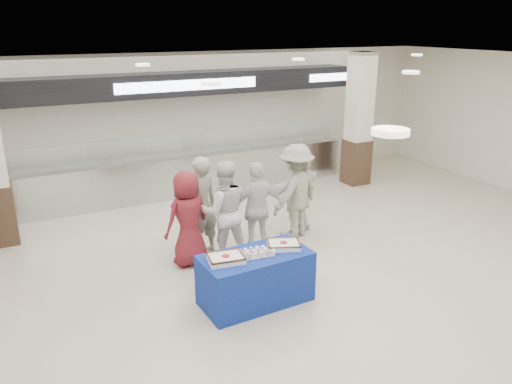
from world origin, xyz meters
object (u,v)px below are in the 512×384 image
soldier_b (296,192)px  civilian_white (297,189)px  display_table (256,278)px  civilian_maroon (188,219)px  chef_short (257,209)px  cupcake_tray (256,252)px  sheet_cake_right (284,244)px  chef_tall (224,211)px  soldier_a (201,206)px  sheet_cake_left (226,258)px

soldier_b → civilian_white: (0.13, 0.16, -0.01)m
display_table → civilian_white: size_ratio=0.89×
civilian_maroon → display_table: bearing=92.9°
civilian_white → chef_short: bearing=1.4°
chef_short → soldier_b: (0.96, 0.33, 0.06)m
cupcake_tray → chef_short: size_ratio=0.30×
display_table → sheet_cake_right: size_ratio=2.77×
display_table → civilian_white: bearing=43.6°
chef_tall → soldier_b: 1.56m
sheet_cake_right → soldier_a: bearing=107.2°
display_table → civilian_maroon: civilian_maroon is taller
display_table → sheet_cake_right: 0.63m
soldier_b → civilian_maroon: bearing=-17.5°
cupcake_tray → chef_short: (0.75, 1.43, 0.04)m
sheet_cake_right → soldier_b: (1.26, 1.73, 0.08)m
sheet_cake_left → chef_tall: 1.64m
chef_short → civilian_white: (1.09, 0.50, 0.05)m
civilian_maroon → chef_tall: 0.62m
sheet_cake_left → chef_short: bearing=49.8°
soldier_a → chef_short: (0.86, -0.43, -0.05)m
display_table → chef_short: (0.76, 1.42, 0.45)m
civilian_maroon → soldier_b: bearing=172.3°
cupcake_tray → civilian_white: size_ratio=0.28×
civilian_white → sheet_cake_left: bearing=16.8°
soldier_b → chef_short: bearing=-3.1°
display_table → soldier_a: 1.92m
chef_short → soldier_b: size_ratio=0.93×
sheet_cake_right → soldier_a: (-0.57, 1.83, 0.07)m
sheet_cake_left → civilian_maroon: size_ratio=0.33×
sheet_cake_right → civilian_maroon: (-0.90, 1.56, 0.00)m
chef_tall → sheet_cake_left: bearing=78.4°
chef_tall → chef_short: 0.59m
soldier_a → cupcake_tray: bearing=82.5°
sheet_cake_left → civilian_white: (2.30, 1.93, 0.08)m
chef_short → civilian_white: civilian_white is taller
soldier_a → chef_tall: size_ratio=1.01×
soldier_a → sheet_cake_left: bearing=68.3°
sheet_cake_left → chef_short: size_ratio=0.32×
display_table → chef_tall: chef_tall is taller
soldier_a → soldier_b: 1.83m
sheet_cake_right → cupcake_tray: bearing=-176.3°
soldier_a → soldier_b: soldier_b is taller
display_table → sheet_cake_left: (-0.46, -0.01, 0.42)m
chef_tall → civilian_white: civilian_white is taller
display_table → chef_tall: bearing=80.7°
display_table → soldier_a: size_ratio=0.89×
chef_tall → chef_short: (0.58, -0.08, -0.04)m
sheet_cake_right → chef_short: (0.29, 1.40, 0.03)m
civilian_maroon → civilian_white: size_ratio=0.92×
cupcake_tray → soldier_b: size_ratio=0.28×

